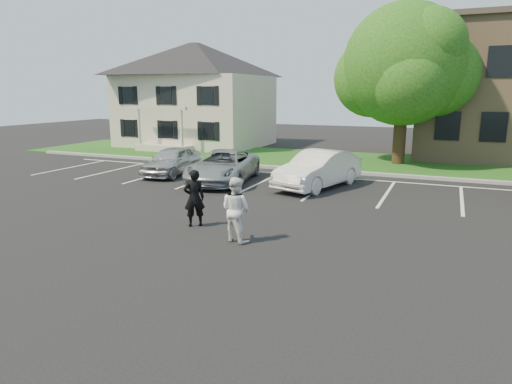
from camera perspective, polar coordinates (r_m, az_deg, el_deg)
ground_plane at (r=12.49m, az=-1.81°, el=-6.52°), size 90.00×90.00×0.00m
curb at (r=23.59m, az=10.52°, el=2.50°), size 40.00×0.30×0.15m
grass_strip at (r=27.47m, az=12.36°, el=3.73°), size 44.00×8.00×0.08m
stall_lines at (r=20.39m, az=12.46°, el=0.68°), size 34.00×5.36×0.01m
house at (r=35.56m, az=-7.50°, el=11.96°), size 10.30×9.22×7.60m
tree at (r=27.02m, az=18.25°, el=14.57°), size 7.80×7.20×8.80m
man_black_suit at (r=14.03m, az=-7.73°, el=-0.75°), size 0.76×0.74×1.76m
man_white_shirt at (r=12.50m, az=-2.55°, el=-2.18°), size 1.03×0.89×1.81m
car_silver_west at (r=23.09m, az=-10.46°, el=3.86°), size 1.98×4.22×1.40m
car_silver_minivan at (r=20.88m, az=-4.12°, el=3.23°), size 3.27×5.57×1.46m
car_white_sedan at (r=19.79m, az=7.79°, el=2.82°), size 2.95×5.07×1.58m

